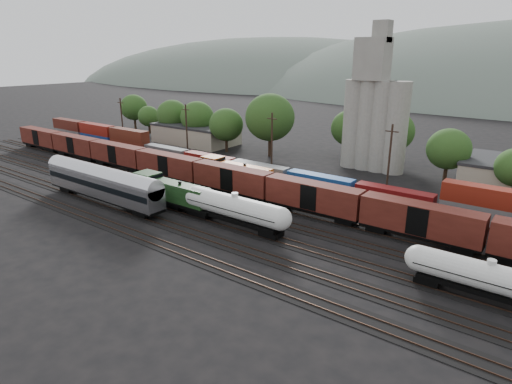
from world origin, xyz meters
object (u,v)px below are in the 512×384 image
Objects in this scene: green_locomotive at (167,191)px; grain_silo at (374,115)px; passenger_coach at (102,182)px; orange_locomotive at (232,172)px; tank_car_a at (235,208)px.

green_locomotive is 45.03m from grain_silo.
green_locomotive is 0.67× the size of passenger_coach.
passenger_coach is (-9.43, -5.00, 0.97)m from green_locomotive.
passenger_coach is 0.90× the size of grain_silo.
orange_locomotive is at bearing 87.50° from green_locomotive.
tank_car_a is (13.76, -0.00, 0.16)m from green_locomotive.
passenger_coach is (-23.19, -5.00, 0.81)m from tank_car_a.
grain_silo reaches higher than green_locomotive.
green_locomotive is 10.72m from passenger_coach.
green_locomotive is 0.97× the size of orange_locomotive.
tank_car_a is 41.96m from grain_silo.
grain_silo is at bearing 68.07° from green_locomotive.
tank_car_a is at bearing 12.17° from passenger_coach.
green_locomotive is 13.76m from tank_car_a.
passenger_coach is at bearing -116.76° from orange_locomotive.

